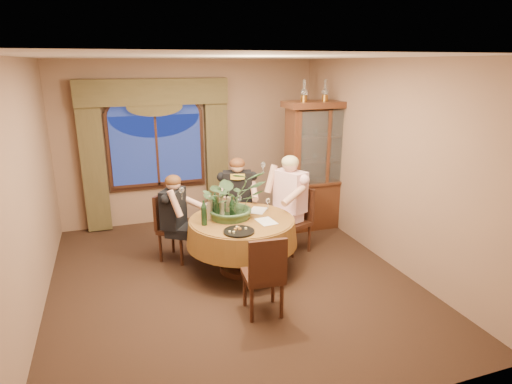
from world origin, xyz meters
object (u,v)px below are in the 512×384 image
object	(u,v)px
chair_back_right	(234,212)
wine_bottle_1	(215,205)
wine_bottle_3	(204,213)
oil_lamp_center	(325,90)
dining_table	(242,245)
chair_front_left	(263,274)
oil_lamp_left	(304,91)
wine_bottle_0	(222,208)
chair_back	(176,228)
stoneware_vase	(230,206)
person_back	(174,220)
chair_right	(293,221)
wine_bottle_4	(210,208)
olive_bowl	(244,217)
centerpiece_plant	(232,176)
wine_bottle_2	(232,209)
china_cabinet	(322,166)
oil_lamp_right	(346,90)
person_pink	(290,204)
wine_bottle_5	(217,209)
person_scarf	(238,201)

from	to	relation	value
chair_back_right	wine_bottle_1	xyz separation A→B (m)	(-0.50, -0.82, 0.44)
wine_bottle_3	oil_lamp_center	bearing A→B (deg)	28.28
dining_table	chair_front_left	size ratio (longest dim) A/B	1.55
oil_lamp_left	wine_bottle_0	size ratio (longest dim) A/B	1.03
chair_back	stoneware_vase	distance (m)	0.92
person_back	chair_right	bearing A→B (deg)	116.78
chair_back_right	wine_bottle_4	xyz separation A→B (m)	(-0.60, -0.92, 0.44)
olive_bowl	oil_lamp_center	bearing A→B (deg)	34.31
centerpiece_plant	wine_bottle_2	world-z (taller)	centerpiece_plant
oil_lamp_center	centerpiece_plant	world-z (taller)	oil_lamp_center
stoneware_vase	wine_bottle_4	distance (m)	0.32
china_cabinet	chair_right	size ratio (longest dim) A/B	2.23
wine_bottle_3	chair_back_right	bearing A→B (deg)	56.66
centerpiece_plant	wine_bottle_0	bearing A→B (deg)	-163.09
oil_lamp_right	chair_front_left	distance (m)	3.66
centerpiece_plant	wine_bottle_3	world-z (taller)	centerpiece_plant
china_cabinet	person_back	bearing A→B (deg)	-166.17
oil_lamp_right	person_pink	distance (m)	2.17
stoneware_vase	olive_bowl	world-z (taller)	stoneware_vase
china_cabinet	wine_bottle_1	size ratio (longest dim) A/B	6.50
chair_back	person_back	xyz separation A→B (m)	(-0.04, -0.11, 0.17)
stoneware_vase	olive_bowl	bearing A→B (deg)	-54.53
oil_lamp_left	wine_bottle_3	world-z (taller)	oil_lamp_left
china_cabinet	oil_lamp_left	bearing A→B (deg)	180.00
chair_right	olive_bowl	xyz separation A→B (m)	(-0.88, -0.37, 0.30)
oil_lamp_left	stoneware_vase	bearing A→B (deg)	-146.46
chair_front_left	wine_bottle_3	world-z (taller)	wine_bottle_3
oil_lamp_center	oil_lamp_right	size ratio (longest dim) A/B	1.00
oil_lamp_left	wine_bottle_2	distance (m)	2.41
dining_table	wine_bottle_5	distance (m)	0.64
person_back	person_pink	bearing A→B (deg)	118.88
person_back	wine_bottle_4	distance (m)	0.66
wine_bottle_4	wine_bottle_5	size ratio (longest dim) A/B	1.00
person_scarf	wine_bottle_5	xyz separation A→B (m)	(-0.55, -0.91, 0.23)
person_scarf	chair_back	bearing A→B (deg)	28.65
person_back	centerpiece_plant	bearing A→B (deg)	92.16
oil_lamp_left	centerpiece_plant	xyz separation A→B (m)	(-1.50, -1.07, -0.99)
oil_lamp_left	stoneware_vase	distance (m)	2.31
oil_lamp_center	oil_lamp_left	bearing A→B (deg)	180.00
chair_back_right	chair_front_left	xyz separation A→B (m)	(-0.27, -2.08, 0.00)
person_back	chair_front_left	bearing A→B (deg)	57.67
oil_lamp_right	stoneware_vase	bearing A→B (deg)	-156.04
oil_lamp_left	chair_back	bearing A→B (deg)	-166.42
wine_bottle_4	person_pink	bearing A→B (deg)	14.08
chair_right	chair_front_left	world-z (taller)	same
person_pink	person_scarf	world-z (taller)	person_pink
centerpiece_plant	stoneware_vase	bearing A→B (deg)	98.48
dining_table	china_cabinet	distance (m)	2.24
china_cabinet	chair_back	size ratio (longest dim) A/B	2.23
wine_bottle_0	person_pink	bearing A→B (deg)	17.75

